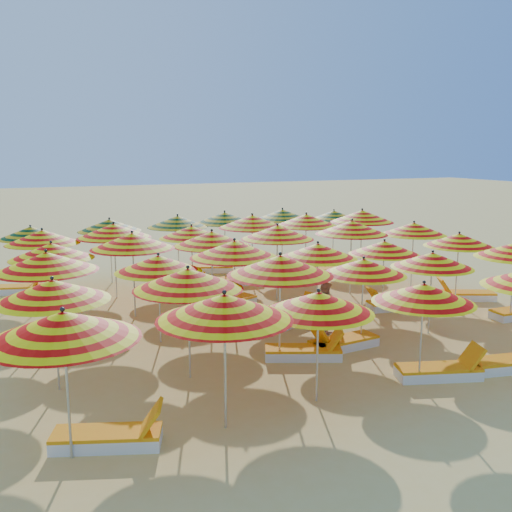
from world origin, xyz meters
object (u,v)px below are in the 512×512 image
Objects in this scene: umbrella_2 at (318,303)px; umbrella_8 at (280,265)px; umbrella_14 at (234,249)px; umbrella_17 at (459,240)px; umbrella_24 at (42,237)px; lounger_9 at (229,303)px; lounger_12 at (316,272)px; lounger_14 at (212,268)px; lounger_8 at (465,295)px; umbrella_10 at (432,260)px; umbrella_18 at (51,251)px; lounger_10 at (180,289)px; umbrella_13 at (158,264)px; umbrella_21 at (277,232)px; umbrella_20 at (212,239)px; umbrella_26 at (192,232)px; umbrella_27 at (252,221)px; umbrella_32 at (178,222)px; umbrella_34 at (282,215)px; umbrella_3 at (424,293)px; umbrella_9 at (363,267)px; umbrella_29 at (362,216)px; lounger_15 at (295,261)px; umbrella_30 at (31,233)px; beachgoer_b at (325,307)px; umbrella_25 at (114,231)px; lounger_3 at (305,352)px; umbrella_15 at (318,251)px; umbrella_19 at (132,241)px; umbrella_33 at (225,218)px; umbrella_28 at (306,220)px; lounger_7 at (395,304)px; umbrella_6 at (53,290)px; umbrella_16 at (384,248)px; lounger_2 at (508,363)px; umbrella_22 at (352,228)px; umbrella_31 at (110,225)px; umbrella_23 at (414,229)px; lounger_0 at (110,437)px; umbrella_0 at (63,326)px; umbrella_1 at (224,307)px; lounger_13 at (18,289)px.

umbrella_8 is at bearing 83.47° from umbrella_2.
umbrella_14 is 7.20m from umbrella_17.
umbrella_8 reaches higher than umbrella_24.
lounger_12 is at bearing -170.72° from lounger_9.
lounger_8 is at bearing -29.35° from lounger_14.
umbrella_18 reaches higher than umbrella_10.
lounger_8 is 1.00× the size of lounger_10.
umbrella_21 reaches higher than umbrella_13.
umbrella_20 is 1.63× the size of lounger_14.
umbrella_27 reaches higher than umbrella_26.
umbrella_32 is 4.37m from umbrella_34.
umbrella_14 is at bearing 115.07° from umbrella_3.
umbrella_9 is 0.99× the size of umbrella_13.
umbrella_29 is 1.46× the size of lounger_15.
umbrella_24 is 9.32m from umbrella_34.
umbrella_34 reaches higher than umbrella_30.
beachgoer_b is at bearing -95.47° from lounger_15.
umbrella_21 is 0.81× the size of umbrella_25.
lounger_3 is 9.54m from lounger_14.
umbrella_34 is at bearing 71.49° from umbrella_15.
umbrella_10 is at bearing -34.27° from lounger_10.
umbrella_32 is at bearing -41.38° from lounger_12.
umbrella_33 is (4.37, 4.67, -0.08)m from umbrella_19.
umbrella_28 is 5.06m from lounger_7.
umbrella_6 is (-4.39, 2.41, 0.10)m from umbrella_2.
umbrella_16 is 4.79m from lounger_9.
umbrella_17 is at bearing 69.39° from lounger_2.
umbrella_22 is 8.26m from umbrella_31.
lounger_2 is at bearing -51.59° from umbrella_30.
lounger_0 is at bearing -148.76° from umbrella_23.
umbrella_6 is at bearing -93.15° from umbrella_18.
umbrella_14 is at bearing -54.84° from umbrella_30.
umbrella_17 is at bearing -0.70° from umbrella_14.
umbrella_9 reaches higher than umbrella_16.
umbrella_2 reaches higher than beachgoer_b.
umbrella_16 is at bearing -45.61° from umbrella_26.
umbrella_14 reaches higher than umbrella_34.
umbrella_13 is at bearing 133.48° from umbrella_8.
umbrella_0 is at bearing -132.89° from umbrella_14.
umbrella_3 is 13.14m from umbrella_30.
umbrella_3 is 1.22× the size of lounger_3.
umbrella_19 is at bearing 91.02° from umbrella_1.
umbrella_2 is 9.36m from umbrella_25.
umbrella_34 is (6.67, 7.14, 0.12)m from umbrella_13.
umbrella_0 is at bearing 45.68° from lounger_8.
umbrella_19 is at bearing 11.35° from lounger_8.
umbrella_0 is at bearing -151.94° from umbrella_16.
umbrella_23 reaches higher than umbrella_16.
lounger_13 is (-7.56, 8.54, -1.75)m from umbrella_9.
lounger_15 is at bearing 72.81° from umbrella_9.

